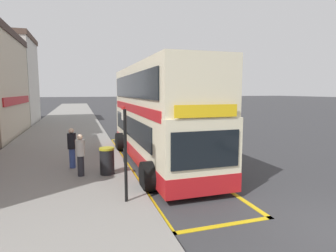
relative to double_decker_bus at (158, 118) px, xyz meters
name	(u,v)px	position (x,y,z in m)	size (l,w,h in m)	color
ground_plane	(127,116)	(2.46, 24.08, -2.06)	(260.00, 260.00, 0.00)	#333335
pavement_near	(70,117)	(-4.54, 24.08, -1.99)	(6.00, 76.00, 0.14)	gray
double_decker_bus	(158,118)	(0.00, 0.00, 0.00)	(3.16, 10.34, 4.40)	beige
bus_bay_markings	(155,161)	(-0.13, -0.01, -2.06)	(2.82, 13.25, 0.01)	gold
bus_stop_sign	(125,146)	(-2.23, -4.58, -0.33)	(0.09, 0.51, 2.71)	black
parked_car_silver_kerbside	(146,109)	(5.24, 24.61, -1.26)	(2.09, 4.20, 1.62)	#B2B5BA
pedestrian_waiting_near_sign	(72,146)	(-3.77, -0.48, -1.03)	(0.34, 0.34, 1.65)	#33478C
pedestrian_further_back	(80,154)	(-3.45, -1.74, -1.08)	(0.34, 0.34, 1.57)	#26262D
litter_bin	(107,161)	(-2.50, -1.80, -1.41)	(0.57, 0.57, 1.02)	black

